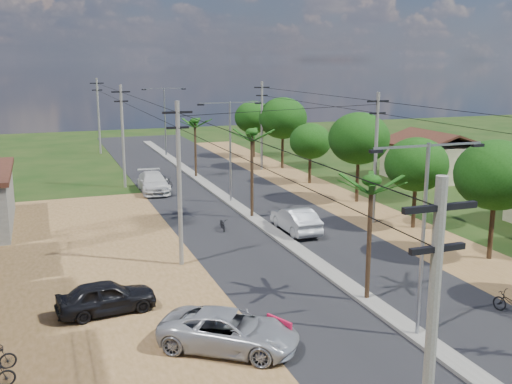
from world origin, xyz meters
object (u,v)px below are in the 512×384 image
car_parked_dark (107,298)px  car_white_far (153,183)px  roadside_sign (279,331)px  car_parked_silver (229,332)px  car_silver_mid (296,220)px

car_parked_dark → car_white_far: bearing=-21.8°
roadside_sign → car_parked_silver: bearing=149.9°
car_parked_dark → roadside_sign: bearing=-138.1°
car_parked_dark → roadside_sign: 8.15m
car_silver_mid → car_parked_dark: 15.86m
car_white_far → roadside_sign: size_ratio=4.51×
car_silver_mid → car_parked_dark: (-13.11, -8.93, -0.07)m
car_silver_mid → roadside_sign: car_silver_mid is taller
car_white_far → car_parked_silver: car_white_far is taller
car_parked_silver → car_parked_dark: car_parked_silver is taller
car_parked_silver → car_parked_dark: size_ratio=1.25×
car_white_far → car_parked_dark: car_white_far is taller
car_white_far → car_parked_silver: bearing=-92.7°
car_white_far → roadside_sign: bearing=-88.8°
car_silver_mid → car_white_far: (-6.50, 15.36, 0.00)m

